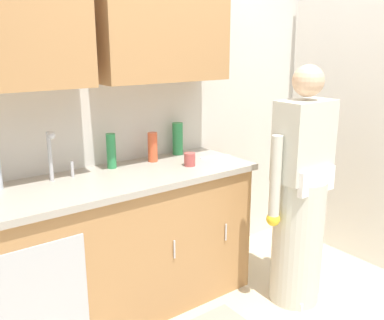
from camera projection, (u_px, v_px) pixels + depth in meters
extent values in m
cube|color=beige|center=(152.00, 99.00, 3.13)|extent=(4.80, 0.10, 2.70)
cube|color=#B27F4C|center=(0.00, 22.00, 2.23)|extent=(0.91, 0.34, 0.70)
cube|color=#B27F4C|center=(161.00, 26.00, 2.80)|extent=(0.91, 0.34, 0.70)
cube|color=silver|center=(344.00, 130.00, 3.54)|extent=(0.04, 1.10, 2.10)
cube|color=#B27F4C|center=(111.00, 250.00, 2.78)|extent=(1.90, 0.60, 0.90)
cube|color=#B7BABF|center=(32.00, 313.00, 2.21)|extent=(0.60, 0.01, 0.72)
cylinder|color=silver|center=(174.00, 249.00, 2.69)|extent=(0.01, 0.01, 0.12)
cylinder|color=silver|center=(226.00, 232.00, 2.94)|extent=(0.01, 0.01, 0.12)
cube|color=#A8A093|center=(107.00, 181.00, 2.65)|extent=(1.96, 0.66, 0.04)
cube|color=#B7BABF|center=(68.00, 190.00, 2.51)|extent=(0.50, 0.36, 0.03)
cylinder|color=#B7BABF|center=(50.00, 157.00, 2.56)|extent=(0.02, 0.02, 0.30)
sphere|color=#B7BABF|center=(52.00, 135.00, 2.48)|extent=(0.04, 0.04, 0.04)
cylinder|color=#B7BABF|center=(72.00, 169.00, 2.66)|extent=(0.02, 0.02, 0.10)
cube|color=white|center=(296.00, 295.00, 3.03)|extent=(0.20, 0.26, 0.06)
cylinder|color=beige|center=(297.00, 241.00, 2.93)|extent=(0.34, 0.34, 0.88)
cube|color=beige|center=(304.00, 141.00, 2.75)|extent=(0.38, 0.22, 0.52)
sphere|color=#D8B08C|center=(308.00, 81.00, 2.65)|extent=(0.20, 0.20, 0.20)
cube|color=white|center=(317.00, 181.00, 2.72)|extent=(0.32, 0.04, 0.16)
cylinder|color=beige|center=(275.00, 178.00, 2.69)|extent=(0.07, 0.07, 0.55)
sphere|color=yellow|center=(273.00, 219.00, 2.76)|extent=(0.09, 0.09, 0.09)
cylinder|color=beige|center=(321.00, 166.00, 2.96)|extent=(0.07, 0.07, 0.55)
sphere|color=yellow|center=(318.00, 204.00, 3.03)|extent=(0.09, 0.09, 0.09)
cylinder|color=#E05933|center=(153.00, 147.00, 3.00)|extent=(0.07, 0.07, 0.21)
cylinder|color=#2D8C4C|center=(111.00, 151.00, 2.83)|extent=(0.06, 0.06, 0.23)
cylinder|color=#2D8C4C|center=(178.00, 139.00, 3.19)|extent=(0.08, 0.08, 0.24)
cylinder|color=#B24C47|center=(190.00, 159.00, 2.90)|extent=(0.08, 0.08, 0.09)
cube|color=silver|center=(215.00, 157.00, 3.14)|extent=(0.24, 0.09, 0.01)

